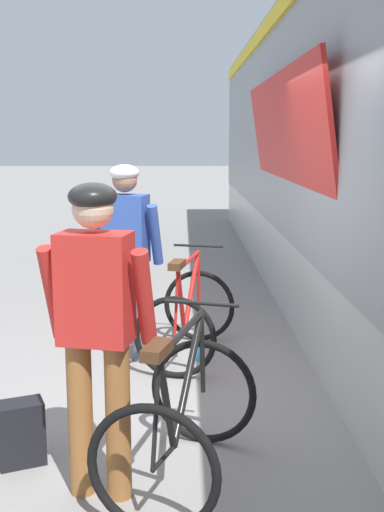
{
  "coord_description": "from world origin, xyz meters",
  "views": [
    {
      "loc": [
        0.16,
        -4.79,
        1.99
      ],
      "look_at": [
        0.24,
        0.16,
        1.05
      ],
      "focal_mm": 43.86,
      "sensor_mm": 36.0,
      "label": 1
    }
  ],
  "objects_px": {
    "bicycle_far_red": "(188,316)",
    "cyclist_near_in_red": "(96,315)",
    "bicycle_near_black": "(181,419)",
    "backpack_on_platform": "(21,433)",
    "water_bottle_near_the_bikes": "(200,350)",
    "cyclist_far_in_blue": "(126,245)"
  },
  "relations": [
    {
      "from": "bicycle_far_red",
      "to": "cyclist_near_in_red",
      "type": "bearing_deg",
      "value": -102.97
    },
    {
      "from": "bicycle_near_black",
      "to": "bicycle_far_red",
      "type": "height_order",
      "value": "same"
    },
    {
      "from": "backpack_on_platform",
      "to": "water_bottle_near_the_bikes",
      "type": "height_order",
      "value": "backpack_on_platform"
    },
    {
      "from": "cyclist_near_in_red",
      "to": "backpack_on_platform",
      "type": "distance_m",
      "value": 1.07
    },
    {
      "from": "cyclist_far_in_blue",
      "to": "water_bottle_near_the_bikes",
      "type": "bearing_deg",
      "value": -5.66
    },
    {
      "from": "bicycle_far_red",
      "to": "backpack_on_platform",
      "type": "distance_m",
      "value": 2.15
    },
    {
      "from": "bicycle_near_black",
      "to": "backpack_on_platform",
      "type": "height_order",
      "value": "bicycle_near_black"
    },
    {
      "from": "cyclist_near_in_red",
      "to": "bicycle_far_red",
      "type": "height_order",
      "value": "cyclist_near_in_red"
    },
    {
      "from": "backpack_on_platform",
      "to": "cyclist_near_in_red",
      "type": "bearing_deg",
      "value": -54.79
    },
    {
      "from": "cyclist_far_in_blue",
      "to": "bicycle_far_red",
      "type": "xyz_separation_m",
      "value": [
        0.55,
        0.01,
        -0.65
      ]
    },
    {
      "from": "cyclist_near_in_red",
      "to": "cyclist_far_in_blue",
      "type": "distance_m",
      "value": 2.21
    },
    {
      "from": "cyclist_near_in_red",
      "to": "water_bottle_near_the_bikes",
      "type": "height_order",
      "value": "cyclist_near_in_red"
    },
    {
      "from": "cyclist_near_in_red",
      "to": "cyclist_far_in_blue",
      "type": "height_order",
      "value": "same"
    },
    {
      "from": "cyclist_near_in_red",
      "to": "bicycle_near_black",
      "type": "xyz_separation_m",
      "value": [
        0.45,
        0.1,
        -0.65
      ]
    },
    {
      "from": "cyclist_far_in_blue",
      "to": "bicycle_near_black",
      "type": "distance_m",
      "value": 2.26
    },
    {
      "from": "bicycle_near_black",
      "to": "water_bottle_near_the_bikes",
      "type": "relative_size",
      "value": 6.32
    },
    {
      "from": "cyclist_near_in_red",
      "to": "cyclist_far_in_blue",
      "type": "xyz_separation_m",
      "value": [
        -0.04,
        2.21,
        0.0
      ]
    },
    {
      "from": "cyclist_near_in_red",
      "to": "bicycle_near_black",
      "type": "bearing_deg",
      "value": 12.88
    },
    {
      "from": "cyclist_far_in_blue",
      "to": "water_bottle_near_the_bikes",
      "type": "height_order",
      "value": "cyclist_far_in_blue"
    },
    {
      "from": "cyclist_near_in_red",
      "to": "bicycle_far_red",
      "type": "xyz_separation_m",
      "value": [
        0.51,
        2.22,
        -0.65
      ]
    },
    {
      "from": "cyclist_far_in_blue",
      "to": "bicycle_far_red",
      "type": "height_order",
      "value": "cyclist_far_in_blue"
    },
    {
      "from": "cyclist_near_in_red",
      "to": "bicycle_near_black",
      "type": "height_order",
      "value": "cyclist_near_in_red"
    }
  ]
}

